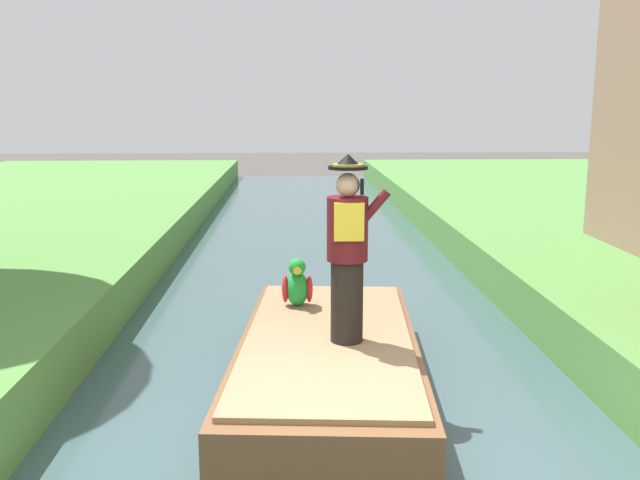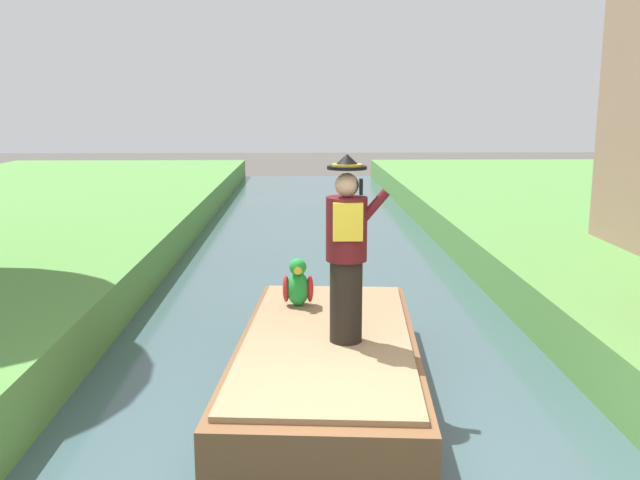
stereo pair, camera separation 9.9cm
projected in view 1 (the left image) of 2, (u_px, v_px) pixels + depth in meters
boat at (328, 363)px, 7.10m from camera, size 2.11×4.32×0.61m
person_pirate at (348, 250)px, 6.69m from camera, size 0.61×0.42×1.85m
parrot_plush at (297, 285)px, 8.03m from camera, size 0.36×0.35×0.57m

